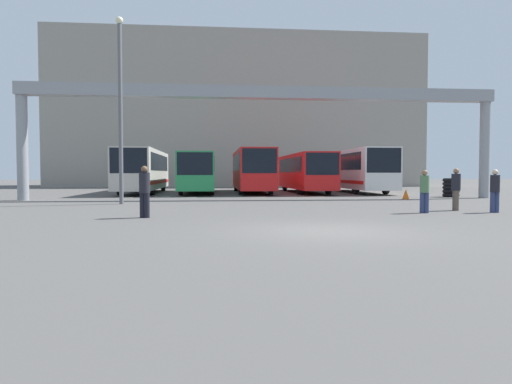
{
  "coord_description": "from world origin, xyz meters",
  "views": [
    {
      "loc": [
        -2.98,
        -11.68,
        1.52
      ],
      "look_at": [
        -0.23,
        17.68,
        0.3
      ],
      "focal_mm": 32.0,
      "sensor_mm": 36.0,
      "label": 1
    }
  ],
  "objects_px": {
    "bus_slot_2": "(252,169)",
    "pedestrian_mid_right": "(456,188)",
    "pedestrian_far_center": "(495,190)",
    "bus_slot_0": "(144,169)",
    "bus_slot_1": "(198,171)",
    "pedestrian_near_left": "(425,190)",
    "lamp_post": "(120,104)",
    "bus_slot_4": "(357,168)",
    "bus_slot_3": "(305,171)",
    "tire_stack": "(451,188)",
    "pedestrian_mid_left": "(145,190)",
    "traffic_cone": "(406,194)"
  },
  "relations": [
    {
      "from": "pedestrian_mid_right",
      "to": "bus_slot_3",
      "type": "bearing_deg",
      "value": 14.7
    },
    {
      "from": "tire_stack",
      "to": "pedestrian_far_center",
      "type": "bearing_deg",
      "value": -111.15
    },
    {
      "from": "bus_slot_0",
      "to": "pedestrian_mid_right",
      "type": "distance_m",
      "value": 23.5
    },
    {
      "from": "bus_slot_0",
      "to": "bus_slot_1",
      "type": "distance_m",
      "value": 4.21
    },
    {
      "from": "bus_slot_3",
      "to": "bus_slot_4",
      "type": "bearing_deg",
      "value": -1.94
    },
    {
      "from": "tire_stack",
      "to": "bus_slot_3",
      "type": "bearing_deg",
      "value": 137.08
    },
    {
      "from": "bus_slot_2",
      "to": "traffic_cone",
      "type": "bearing_deg",
      "value": -49.71
    },
    {
      "from": "traffic_cone",
      "to": "pedestrian_mid_left",
      "type": "bearing_deg",
      "value": -143.88
    },
    {
      "from": "bus_slot_0",
      "to": "lamp_post",
      "type": "distance_m",
      "value": 13.07
    },
    {
      "from": "bus_slot_2",
      "to": "lamp_post",
      "type": "relative_size",
      "value": 1.33
    },
    {
      "from": "bus_slot_0",
      "to": "bus_slot_3",
      "type": "height_order",
      "value": "bus_slot_0"
    },
    {
      "from": "bus_slot_0",
      "to": "bus_slot_1",
      "type": "bearing_deg",
      "value": -9.12
    },
    {
      "from": "bus_slot_2",
      "to": "pedestrian_near_left",
      "type": "distance_m",
      "value": 19.42
    },
    {
      "from": "bus_slot_0",
      "to": "tire_stack",
      "type": "relative_size",
      "value": 10.41
    },
    {
      "from": "bus_slot_0",
      "to": "bus_slot_4",
      "type": "distance_m",
      "value": 16.63
    },
    {
      "from": "bus_slot_2",
      "to": "pedestrian_mid_right",
      "type": "bearing_deg",
      "value": -68.91
    },
    {
      "from": "bus_slot_1",
      "to": "tire_stack",
      "type": "distance_m",
      "value": 17.83
    },
    {
      "from": "bus_slot_2",
      "to": "bus_slot_4",
      "type": "relative_size",
      "value": 1.05
    },
    {
      "from": "pedestrian_near_left",
      "to": "lamp_post",
      "type": "relative_size",
      "value": 0.18
    },
    {
      "from": "pedestrian_mid_right",
      "to": "bus_slot_4",
      "type": "bearing_deg",
      "value": 1.21
    },
    {
      "from": "traffic_cone",
      "to": "lamp_post",
      "type": "xyz_separation_m",
      "value": [
        -15.73,
        -2.77,
        4.62
      ]
    },
    {
      "from": "bus_slot_0",
      "to": "bus_slot_4",
      "type": "height_order",
      "value": "bus_slot_4"
    },
    {
      "from": "pedestrian_mid_right",
      "to": "pedestrian_near_left",
      "type": "bearing_deg",
      "value": 124.89
    },
    {
      "from": "bus_slot_3",
      "to": "tire_stack",
      "type": "xyz_separation_m",
      "value": [
        8.0,
        -7.44,
        -1.11
      ]
    },
    {
      "from": "traffic_cone",
      "to": "lamp_post",
      "type": "distance_m",
      "value": 16.63
    },
    {
      "from": "bus_slot_2",
      "to": "pedestrian_far_center",
      "type": "xyz_separation_m",
      "value": [
        7.81,
        -18.82,
        -0.98
      ]
    },
    {
      "from": "bus_slot_3",
      "to": "tire_stack",
      "type": "distance_m",
      "value": 10.99
    },
    {
      "from": "bus_slot_1",
      "to": "traffic_cone",
      "type": "bearing_deg",
      "value": -36.71
    },
    {
      "from": "bus_slot_2",
      "to": "tire_stack",
      "type": "height_order",
      "value": "bus_slot_2"
    },
    {
      "from": "bus_slot_0",
      "to": "lamp_post",
      "type": "height_order",
      "value": "lamp_post"
    },
    {
      "from": "bus_slot_0",
      "to": "traffic_cone",
      "type": "bearing_deg",
      "value": -30.91
    },
    {
      "from": "bus_slot_0",
      "to": "pedestrian_mid_right",
      "type": "bearing_deg",
      "value": -49.8
    },
    {
      "from": "pedestrian_near_left",
      "to": "tire_stack",
      "type": "height_order",
      "value": "pedestrian_near_left"
    },
    {
      "from": "pedestrian_mid_left",
      "to": "tire_stack",
      "type": "height_order",
      "value": "pedestrian_mid_left"
    },
    {
      "from": "bus_slot_1",
      "to": "pedestrian_far_center",
      "type": "distance_m",
      "value": 21.92
    },
    {
      "from": "traffic_cone",
      "to": "pedestrian_mid_right",
      "type": "bearing_deg",
      "value": -99.87
    },
    {
      "from": "pedestrian_mid_left",
      "to": "pedestrian_far_center",
      "type": "xyz_separation_m",
      "value": [
        13.13,
        0.79,
        -0.06
      ]
    },
    {
      "from": "pedestrian_mid_left",
      "to": "tire_stack",
      "type": "relative_size",
      "value": 1.48
    },
    {
      "from": "pedestrian_near_left",
      "to": "tire_stack",
      "type": "xyz_separation_m",
      "value": [
        7.13,
        11.16,
        -0.27
      ]
    },
    {
      "from": "bus_slot_0",
      "to": "bus_slot_4",
      "type": "xyz_separation_m",
      "value": [
        16.63,
        -0.47,
        0.04
      ]
    },
    {
      "from": "bus_slot_0",
      "to": "bus_slot_2",
      "type": "height_order",
      "value": "bus_slot_2"
    },
    {
      "from": "bus_slot_2",
      "to": "pedestrian_mid_right",
      "type": "xyz_separation_m",
      "value": [
        6.84,
        -17.74,
        -0.95
      ]
    },
    {
      "from": "pedestrian_mid_left",
      "to": "pedestrian_near_left",
      "type": "height_order",
      "value": "pedestrian_mid_left"
    },
    {
      "from": "bus_slot_3",
      "to": "traffic_cone",
      "type": "xyz_separation_m",
      "value": [
        4.08,
        -9.58,
        -1.42
      ]
    },
    {
      "from": "bus_slot_1",
      "to": "pedestrian_mid_left",
      "type": "height_order",
      "value": "bus_slot_1"
    },
    {
      "from": "lamp_post",
      "to": "pedestrian_far_center",
      "type": "bearing_deg",
      "value": -22.5
    },
    {
      "from": "pedestrian_near_left",
      "to": "pedestrian_far_center",
      "type": "bearing_deg",
      "value": -161.32
    },
    {
      "from": "bus_slot_1",
      "to": "lamp_post",
      "type": "distance_m",
      "value": 12.87
    },
    {
      "from": "lamp_post",
      "to": "traffic_cone",
      "type": "bearing_deg",
      "value": 9.98
    },
    {
      "from": "pedestrian_mid_right",
      "to": "lamp_post",
      "type": "bearing_deg",
      "value": 75.89
    }
  ]
}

